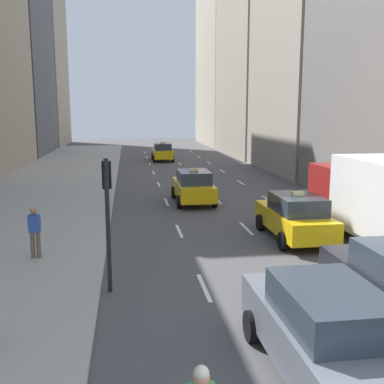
# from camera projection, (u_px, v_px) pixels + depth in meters

# --- Properties ---
(sidewalk_left) EXTENTS (8.00, 66.00, 0.15)m
(sidewalk_left) POSITION_uv_depth(u_px,v_px,m) (56.00, 183.00, 29.90)
(sidewalk_left) COLOR #9E9E99
(sidewalk_left) RESTS_ON ground
(lane_markings) EXTENTS (5.72, 56.00, 0.01)m
(lane_markings) POSITION_uv_depth(u_px,v_px,m) (208.00, 191.00, 27.36)
(lane_markings) COLOR white
(lane_markings) RESTS_ON ground
(building_row_right) EXTENTS (6.00, 68.38, 33.42)m
(building_row_right) POSITION_uv_depth(u_px,v_px,m) (282.00, 0.00, 40.72)
(building_row_right) COLOR #A89E89
(building_row_right) RESTS_ON ground
(taxi_lead) EXTENTS (2.02, 4.40, 1.87)m
(taxi_lead) POSITION_uv_depth(u_px,v_px,m) (163.00, 152.00, 44.07)
(taxi_lead) COLOR yellow
(taxi_lead) RESTS_ON ground
(taxi_second) EXTENTS (2.02, 4.40, 1.87)m
(taxi_second) POSITION_uv_depth(u_px,v_px,m) (193.00, 186.00, 23.72)
(taxi_second) COLOR yellow
(taxi_second) RESTS_ON ground
(taxi_third) EXTENTS (2.02, 4.40, 1.87)m
(taxi_third) POSITION_uv_depth(u_px,v_px,m) (295.00, 216.00, 16.91)
(taxi_third) COLOR yellow
(taxi_third) RESTS_ON ground
(sedan_black_near) EXTENTS (2.02, 4.54, 1.81)m
(sedan_black_near) POSITION_uv_depth(u_px,v_px,m) (323.00, 331.00, 8.02)
(sedan_black_near) COLOR #565B66
(sedan_black_near) RESTS_ON ground
(pedestrian_mid_block) EXTENTS (0.36, 0.22, 1.65)m
(pedestrian_mid_block) POSITION_uv_depth(u_px,v_px,m) (35.00, 230.00, 14.26)
(pedestrian_mid_block) COLOR brown
(pedestrian_mid_block) RESTS_ON sidewalk_left
(traffic_light_pole) EXTENTS (0.24, 0.42, 3.60)m
(traffic_light_pole) POSITION_uv_depth(u_px,v_px,m) (107.00, 203.00, 11.74)
(traffic_light_pole) COLOR black
(traffic_light_pole) RESTS_ON ground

